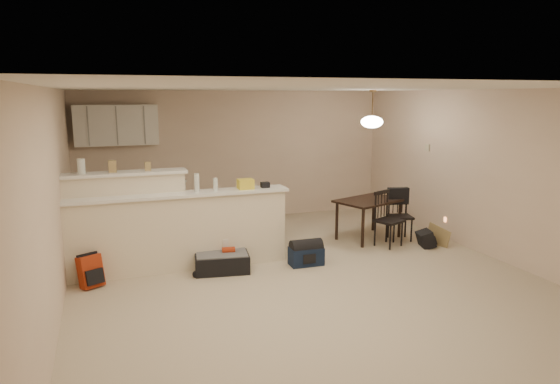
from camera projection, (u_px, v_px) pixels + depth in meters
name	position (u px, v px, depth m)	size (l,w,h in m)	color
room	(305.00, 186.00, 6.48)	(7.00, 7.02, 2.50)	#C3B196
breakfast_bar	(161.00, 227.00, 6.93)	(3.08, 0.58, 1.39)	beige
upper_cabinets	(116.00, 125.00, 8.70)	(1.40, 0.34, 0.70)	white
kitchen_counter	(133.00, 207.00, 8.92)	(1.80, 0.60, 0.90)	white
thermostat	(427.00, 147.00, 8.85)	(0.02, 0.12, 0.12)	beige
jar	(81.00, 166.00, 6.57)	(0.10, 0.10, 0.20)	silver
cereal_box	(112.00, 166.00, 6.70)	(0.10, 0.07, 0.16)	#A18653
small_box	(148.00, 166.00, 6.85)	(0.08, 0.06, 0.12)	#A18653
bottle_a	(197.00, 183.00, 6.90)	(0.07, 0.07, 0.26)	silver
bottle_b	(215.00, 184.00, 7.00)	(0.06, 0.06, 0.18)	silver
bag_lump	(246.00, 184.00, 7.14)	(0.22, 0.18, 0.14)	#A18653
pouch	(265.00, 185.00, 7.25)	(0.12, 0.10, 0.08)	#A18653
dining_table	(369.00, 204.00, 8.44)	(1.27, 1.05, 0.68)	black
pendant_lamp	(372.00, 121.00, 8.17)	(0.36, 0.36, 0.62)	brown
dining_chair_near	(389.00, 219.00, 8.03)	(0.39, 0.37, 0.89)	black
dining_chair_far	(400.00, 215.00, 8.39)	(0.37, 0.35, 0.85)	black
suitcase	(222.00, 263.00, 6.93)	(0.73, 0.48, 0.25)	black
red_backpack	(90.00, 271.00, 6.35)	(0.27, 0.17, 0.41)	#A72E12
navy_duffel	(306.00, 256.00, 7.19)	(0.48, 0.26, 0.26)	#111D36
black_daypack	(426.00, 239.00, 8.04)	(0.29, 0.21, 0.26)	black
cardboard_sheet	(438.00, 236.00, 8.11)	(0.42, 0.02, 0.32)	#A18653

